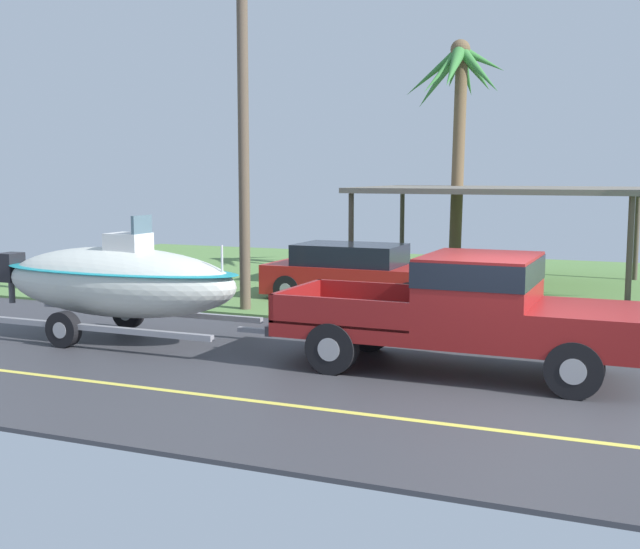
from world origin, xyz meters
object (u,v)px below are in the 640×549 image
object	(u,v)px
carport_awning	(500,192)
parked_sedan_near	(357,274)
utility_pole	(243,130)
boat_on_trailer	(118,281)
palm_tree_near_right	(458,95)
pickup_truck_towing	(477,308)

from	to	relation	value
carport_awning	parked_sedan_near	bearing A→B (deg)	-121.65
carport_awning	utility_pole	world-z (taller)	utility_pole
parked_sedan_near	utility_pole	bearing A→B (deg)	-128.56
boat_on_trailer	palm_tree_near_right	size ratio (longest dim) A/B	0.88
carport_awning	palm_tree_near_right	bearing A→B (deg)	132.46
pickup_truck_towing	palm_tree_near_right	world-z (taller)	palm_tree_near_right
parked_sedan_near	carport_awning	world-z (taller)	carport_awning
pickup_truck_towing	boat_on_trailer	xyz separation A→B (m)	(-6.66, -0.00, 0.07)
pickup_truck_towing	palm_tree_near_right	xyz separation A→B (m)	(-3.19, 11.86, 4.31)
boat_on_trailer	utility_pole	world-z (taller)	utility_pole
parked_sedan_near	carport_awning	bearing A→B (deg)	58.35
utility_pole	palm_tree_near_right	bearing A→B (deg)	71.43
carport_awning	utility_pole	distance (m)	7.92
carport_awning	palm_tree_near_right	distance (m)	3.66
carport_awning	utility_pole	xyz separation A→B (m)	(-4.38, -6.44, 1.43)
boat_on_trailer	parked_sedan_near	world-z (taller)	boat_on_trailer
parked_sedan_near	utility_pole	world-z (taller)	utility_pole
pickup_truck_towing	utility_pole	distance (m)	7.59
pickup_truck_towing	palm_tree_near_right	bearing A→B (deg)	105.08
parked_sedan_near	palm_tree_near_right	size ratio (longest dim) A/B	0.64
boat_on_trailer	pickup_truck_towing	bearing A→B (deg)	0.00
palm_tree_near_right	parked_sedan_near	bearing A→B (deg)	-99.12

